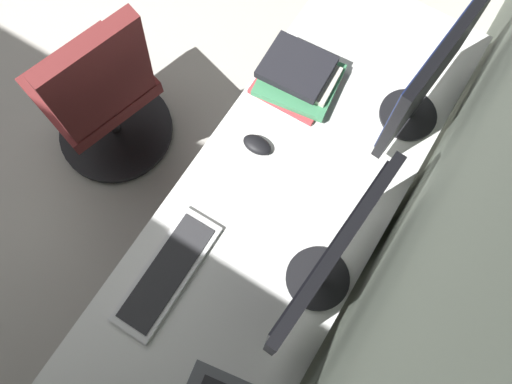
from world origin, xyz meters
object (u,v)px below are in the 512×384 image
drawer_pedestal (308,196)px  office_chair (101,97)px  monitor_secondary (432,73)px  keyboard_main (167,273)px  monitor_primary (328,261)px  mouse_main (257,145)px  book_stack_near (298,76)px

drawer_pedestal → office_chair: (0.12, -0.94, 0.11)m
monitor_secondary → keyboard_main: monitor_secondary is taller
monitor_primary → mouse_main: 0.55m
mouse_main → keyboard_main: bearing=-0.8°
drawer_pedestal → mouse_main: 0.45m
keyboard_main → office_chair: (-0.47, -0.73, -0.28)m
monitor_primary → office_chair: 1.28m
keyboard_main → mouse_main: bearing=179.2°
monitor_secondary → drawer_pedestal: bearing=-30.0°
mouse_main → monitor_secondary: bearing=135.1°
office_chair → mouse_main: bearing=93.7°
office_chair → monitor_secondary: bearing=111.0°
drawer_pedestal → mouse_main: (0.07, -0.20, 0.40)m
drawer_pedestal → monitor_primary: monitor_primary is taller
mouse_main → drawer_pedestal: bearing=109.5°
monitor_primary → mouse_main: monitor_primary is taller
monitor_primary → book_stack_near: monitor_primary is taller
drawer_pedestal → keyboard_main: (0.59, -0.21, 0.39)m
keyboard_main → office_chair: office_chair is taller
monitor_primary → mouse_main: (-0.28, -0.40, -0.25)m
office_chair → keyboard_main: bearing=57.2°
drawer_pedestal → mouse_main: size_ratio=6.68×
drawer_pedestal → office_chair: size_ratio=0.72×
keyboard_main → office_chair: size_ratio=0.43×
drawer_pedestal → book_stack_near: size_ratio=2.34×
monitor_primary → keyboard_main: 0.53m
monitor_secondary → book_stack_near: (0.09, -0.39, -0.23)m
drawer_pedestal → mouse_main: mouse_main is taller
monitor_primary → office_chair: bearing=-101.7°
monitor_secondary → mouse_main: 0.59m
drawer_pedestal → keyboard_main: 0.74m
monitor_secondary → book_stack_near: bearing=-76.9°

